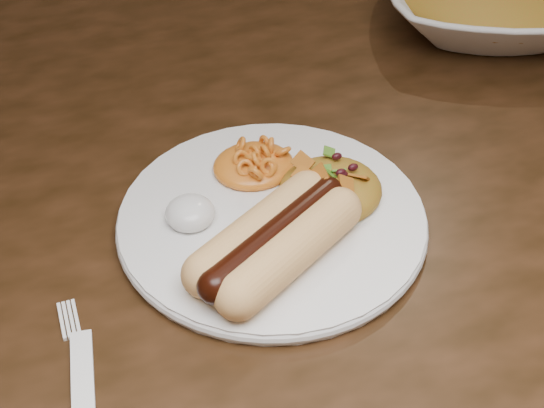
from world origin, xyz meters
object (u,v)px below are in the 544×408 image
object	(u,v)px
table	(201,268)
plate	(272,219)
serving_bowl	(490,1)
fork	(83,391)

from	to	relation	value
table	plate	xyz separation A→B (m)	(0.05, -0.06, 0.10)
table	serving_bowl	size ratio (longest dim) A/B	6.44
table	plate	distance (m)	0.13
table	fork	xyz separation A→B (m)	(-0.12, -0.17, 0.09)
serving_bowl	fork	bearing A→B (deg)	-146.27
fork	serving_bowl	size ratio (longest dim) A/B	0.54
plate	serving_bowl	world-z (taller)	serving_bowl
table	fork	world-z (taller)	fork
table	serving_bowl	distance (m)	0.45
table	serving_bowl	world-z (taller)	serving_bowl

